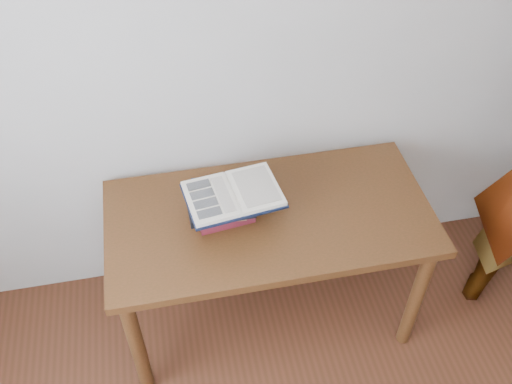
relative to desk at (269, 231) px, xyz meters
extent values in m
cube|color=#B6B2AC|center=(0.08, 0.37, 0.71)|extent=(3.50, 0.04, 2.60)
cube|color=#4F2913|center=(0.00, 0.00, 0.08)|extent=(1.29, 0.64, 0.04)
cylinder|color=#4F2913|center=(-0.58, -0.26, -0.26)|extent=(0.06, 0.06, 0.65)
cylinder|color=#4F2913|center=(0.58, -0.26, -0.26)|extent=(0.06, 0.06, 0.65)
cylinder|color=#4F2913|center=(-0.58, 0.26, -0.26)|extent=(0.06, 0.06, 0.65)
cylinder|color=#4F2913|center=(0.58, 0.26, -0.26)|extent=(0.06, 0.06, 0.65)
cube|color=maroon|center=(-0.18, 0.04, 0.12)|extent=(0.24, 0.20, 0.03)
cube|color=tan|center=(-0.19, 0.03, 0.15)|extent=(0.21, 0.15, 0.03)
cube|color=black|center=(-0.19, 0.02, 0.18)|extent=(0.25, 0.17, 0.03)
cube|color=#172C47|center=(-0.19, 0.04, 0.21)|extent=(0.23, 0.19, 0.03)
cube|color=black|center=(-0.14, 0.00, 0.23)|extent=(0.38, 0.29, 0.01)
cube|color=beige|center=(-0.23, -0.01, 0.24)|extent=(0.20, 0.25, 0.02)
cube|color=beige|center=(-0.05, 0.02, 0.24)|extent=(0.20, 0.25, 0.02)
cylinder|color=beige|center=(-0.14, 0.00, 0.24)|extent=(0.04, 0.23, 0.01)
cube|color=black|center=(-0.26, 0.07, 0.25)|extent=(0.09, 0.05, 0.00)
cube|color=black|center=(-0.26, 0.02, 0.25)|extent=(0.09, 0.05, 0.00)
cube|color=black|center=(-0.25, -0.03, 0.25)|extent=(0.09, 0.05, 0.00)
cube|color=black|center=(-0.24, -0.08, 0.25)|extent=(0.09, 0.05, 0.00)
cube|color=beige|center=(-0.18, 0.00, 0.25)|extent=(0.07, 0.20, 0.00)
cube|color=beige|center=(-0.05, 0.02, 0.25)|extent=(0.16, 0.21, 0.00)
camera|label=1|loc=(-0.35, -1.48, 1.76)|focal=40.00mm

